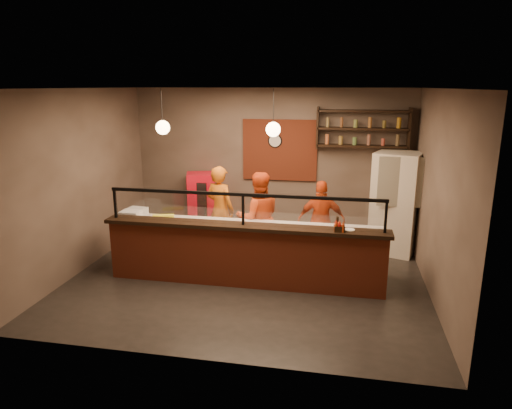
% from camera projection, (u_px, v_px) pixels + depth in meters
% --- Properties ---
extents(floor, '(6.00, 6.00, 0.00)m').
position_uv_depth(floor, '(247.00, 278.00, 7.93)').
color(floor, black).
rests_on(floor, ground).
extents(ceiling, '(6.00, 6.00, 0.00)m').
position_uv_depth(ceiling, '(246.00, 88.00, 7.12)').
color(ceiling, '#342C28').
rests_on(ceiling, wall_back).
extents(wall_back, '(6.00, 0.00, 6.00)m').
position_uv_depth(wall_back, '(271.00, 163.00, 9.90)').
color(wall_back, '#6E5C51').
rests_on(wall_back, floor).
extents(wall_left, '(0.00, 5.00, 5.00)m').
position_uv_depth(wall_left, '(81.00, 181.00, 8.07)').
color(wall_left, '#6E5C51').
rests_on(wall_left, floor).
extents(wall_right, '(0.00, 5.00, 5.00)m').
position_uv_depth(wall_right, '(438.00, 196.00, 6.98)').
color(wall_right, '#6E5C51').
rests_on(wall_right, floor).
extents(wall_front, '(6.00, 0.00, 6.00)m').
position_uv_depth(wall_front, '(201.00, 236.00, 5.15)').
color(wall_front, '#6E5C51').
rests_on(wall_front, floor).
extents(brick_patch, '(1.60, 0.04, 1.30)m').
position_uv_depth(brick_patch, '(280.00, 150.00, 9.76)').
color(brick_patch, '#963A20').
rests_on(brick_patch, wall_back).
extents(service_counter, '(4.60, 0.25, 1.00)m').
position_uv_depth(service_counter, '(243.00, 257.00, 7.52)').
color(service_counter, '#963A20').
rests_on(service_counter, floor).
extents(counter_ledge, '(4.70, 0.37, 0.06)m').
position_uv_depth(counter_ledge, '(243.00, 226.00, 7.39)').
color(counter_ledge, black).
rests_on(counter_ledge, service_counter).
extents(worktop_cabinet, '(4.60, 0.75, 0.85)m').
position_uv_depth(worktop_cabinet, '(250.00, 251.00, 8.02)').
color(worktop_cabinet, gray).
rests_on(worktop_cabinet, floor).
extents(worktop, '(4.60, 0.75, 0.05)m').
position_uv_depth(worktop, '(249.00, 226.00, 7.90)').
color(worktop, silver).
rests_on(worktop, worktop_cabinet).
extents(sneeze_guard, '(4.50, 0.05, 0.52)m').
position_uv_depth(sneeze_guard, '(243.00, 206.00, 7.30)').
color(sneeze_guard, white).
rests_on(sneeze_guard, counter_ledge).
extents(wall_shelving, '(1.84, 0.28, 0.85)m').
position_uv_depth(wall_shelving, '(363.00, 129.00, 9.19)').
color(wall_shelving, black).
rests_on(wall_shelving, wall_back).
extents(wall_clock, '(0.30, 0.04, 0.30)m').
position_uv_depth(wall_clock, '(275.00, 141.00, 9.72)').
color(wall_clock, black).
rests_on(wall_clock, wall_back).
extents(pendant_left, '(0.24, 0.24, 0.77)m').
position_uv_depth(pendant_left, '(163.00, 127.00, 7.75)').
color(pendant_left, black).
rests_on(pendant_left, ceiling).
extents(pendant_right, '(0.24, 0.24, 0.77)m').
position_uv_depth(pendant_right, '(273.00, 129.00, 7.40)').
color(pendant_right, black).
rests_on(pendant_right, ceiling).
extents(cook_left, '(0.75, 0.64, 1.74)m').
position_uv_depth(cook_left, '(220.00, 210.00, 8.98)').
color(cook_left, '#CD6713').
rests_on(cook_left, floor).
extents(cook_mid, '(1.01, 0.90, 1.73)m').
position_uv_depth(cook_mid, '(258.00, 218.00, 8.45)').
color(cook_mid, '#CA3E13').
rests_on(cook_mid, floor).
extents(cook_right, '(0.93, 0.47, 1.53)m').
position_uv_depth(cook_right, '(321.00, 220.00, 8.64)').
color(cook_right, '#D24213').
rests_on(cook_right, floor).
extents(fridge, '(1.04, 1.01, 2.01)m').
position_uv_depth(fridge, '(396.00, 203.00, 8.96)').
color(fridge, beige).
rests_on(fridge, floor).
extents(red_cooler, '(0.74, 0.70, 1.40)m').
position_uv_depth(red_cooler, '(202.00, 204.00, 10.07)').
color(red_cooler, red).
rests_on(red_cooler, floor).
extents(pizza_dough, '(0.71, 0.71, 0.01)m').
position_uv_depth(pizza_dough, '(283.00, 228.00, 7.73)').
color(pizza_dough, '#F2EACD').
rests_on(pizza_dough, worktop).
extents(prep_tub_a, '(0.29, 0.23, 0.14)m').
position_uv_depth(prep_tub_a, '(132.00, 216.00, 8.20)').
color(prep_tub_a, white).
rests_on(prep_tub_a, worktop).
extents(prep_tub_b, '(0.36, 0.30, 0.17)m').
position_uv_depth(prep_tub_b, '(137.00, 212.00, 8.37)').
color(prep_tub_b, silver).
rests_on(prep_tub_b, worktop).
extents(prep_tub_c, '(0.35, 0.28, 0.17)m').
position_uv_depth(prep_tub_c, '(131.00, 216.00, 8.16)').
color(prep_tub_c, white).
rests_on(prep_tub_c, worktop).
extents(rolling_pin, '(0.39, 0.16, 0.07)m').
position_uv_depth(rolling_pin, '(163.00, 216.00, 8.33)').
color(rolling_pin, yellow).
rests_on(rolling_pin, worktop).
extents(condiment_caddy, '(0.18, 0.15, 0.09)m').
position_uv_depth(condiment_caddy, '(339.00, 228.00, 7.03)').
color(condiment_caddy, black).
rests_on(condiment_caddy, counter_ledge).
extents(pepper_mill, '(0.04, 0.04, 0.19)m').
position_uv_depth(pepper_mill, '(337.00, 223.00, 7.16)').
color(pepper_mill, black).
rests_on(pepper_mill, counter_ledge).
extents(small_plate, '(0.20, 0.20, 0.01)m').
position_uv_depth(small_plate, '(349.00, 230.00, 7.11)').
color(small_plate, white).
rests_on(small_plate, counter_ledge).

